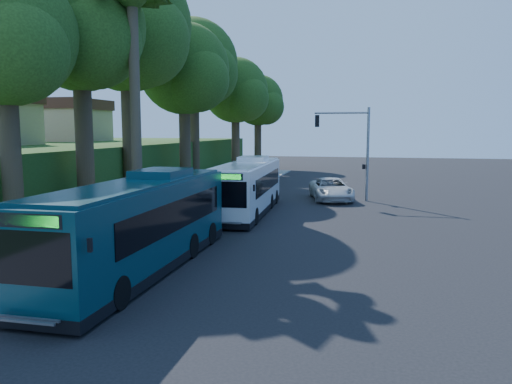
% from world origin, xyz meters
% --- Properties ---
extents(ground, '(140.00, 140.00, 0.00)m').
position_xyz_m(ground, '(0.00, 0.00, 0.00)').
color(ground, black).
rests_on(ground, ground).
extents(sidewalk, '(4.50, 70.00, 0.12)m').
position_xyz_m(sidewalk, '(-7.30, 0.00, 0.06)').
color(sidewalk, gray).
rests_on(sidewalk, ground).
extents(red_curb, '(0.25, 30.00, 0.13)m').
position_xyz_m(red_curb, '(-5.00, -4.00, 0.07)').
color(red_curb, maroon).
rests_on(red_curb, ground).
extents(grass_verge, '(8.00, 70.00, 0.06)m').
position_xyz_m(grass_verge, '(-13.00, 5.00, 0.03)').
color(grass_verge, '#234719').
rests_on(grass_verge, ground).
extents(bus_shelter, '(3.20, 1.51, 2.55)m').
position_xyz_m(bus_shelter, '(-7.26, -2.86, 1.81)').
color(bus_shelter, black).
rests_on(bus_shelter, ground).
extents(stop_sign_pole, '(0.35, 0.06, 3.17)m').
position_xyz_m(stop_sign_pole, '(-5.40, -5.00, 2.08)').
color(stop_sign_pole, gray).
rests_on(stop_sign_pole, ground).
extents(traffic_signal_pole, '(4.10, 0.30, 7.00)m').
position_xyz_m(traffic_signal_pole, '(3.78, 10.00, 4.42)').
color(traffic_signal_pole, gray).
rests_on(traffic_signal_pole, ground).
extents(palm_tree, '(4.20, 4.20, 14.40)m').
position_xyz_m(palm_tree, '(-8.20, -1.50, 12.38)').
color(palm_tree, '#4C3F2D').
rests_on(palm_tree, ground).
extents(hillside_backdrop, '(24.00, 60.00, 8.80)m').
position_xyz_m(hillside_backdrop, '(-26.30, 15.10, 2.44)').
color(hillside_backdrop, '#234719').
rests_on(hillside_backdrop, ground).
extents(tree_0, '(8.40, 8.00, 15.70)m').
position_xyz_m(tree_0, '(-12.40, -0.02, 11.20)').
color(tree_0, '#382B1E').
rests_on(tree_0, ground).
extents(tree_1, '(10.50, 10.00, 18.26)m').
position_xyz_m(tree_1, '(-13.37, 7.98, 12.73)').
color(tree_1, '#382B1E').
rests_on(tree_1, ground).
extents(tree_2, '(8.82, 8.40, 15.12)m').
position_xyz_m(tree_2, '(-11.89, 15.98, 10.48)').
color(tree_2, '#382B1E').
rests_on(tree_2, ground).
extents(tree_3, '(10.08, 9.60, 17.28)m').
position_xyz_m(tree_3, '(-13.88, 23.98, 11.98)').
color(tree_3, '#382B1E').
rests_on(tree_3, ground).
extents(tree_4, '(8.40, 8.00, 14.14)m').
position_xyz_m(tree_4, '(-11.40, 31.98, 9.73)').
color(tree_4, '#382B1E').
rests_on(tree_4, ground).
extents(tree_5, '(7.35, 7.00, 12.86)m').
position_xyz_m(tree_5, '(-10.41, 39.99, 8.96)').
color(tree_5, '#382B1E').
rests_on(tree_5, ground).
extents(tree_6, '(7.56, 7.20, 13.74)m').
position_xyz_m(tree_6, '(-12.91, -6.01, 9.71)').
color(tree_6, '#382B1E').
rests_on(tree_6, ground).
extents(white_bus, '(3.17, 12.08, 3.56)m').
position_xyz_m(white_bus, '(-2.61, 2.80, 1.74)').
color(white_bus, white).
rests_on(white_bus, ground).
extents(teal_bus, '(2.74, 12.57, 3.75)m').
position_xyz_m(teal_bus, '(-3.39, -10.88, 1.83)').
color(teal_bus, '#0A303B').
rests_on(teal_bus, ground).
extents(pickup, '(4.15, 6.50, 1.67)m').
position_xyz_m(pickup, '(2.14, 10.02, 0.84)').
color(pickup, silver).
rests_on(pickup, ground).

